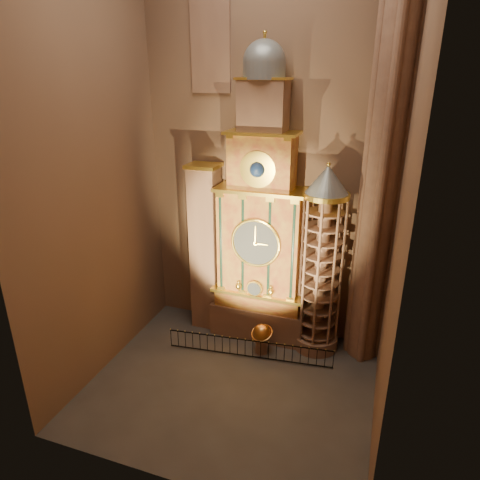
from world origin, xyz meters
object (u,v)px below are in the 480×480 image
at_px(portrait_tower, 206,248).
at_px(celestial_globe, 262,336).
at_px(astronomical_clock, 261,231).
at_px(iron_railing, 249,349).
at_px(stair_turret, 321,264).

height_order(portrait_tower, celestial_globe, portrait_tower).
relative_size(astronomical_clock, iron_railing, 1.82).
xyz_separation_m(portrait_tower, iron_railing, (3.58, -2.59, -4.55)).
bearing_deg(astronomical_clock, stair_turret, -4.30).
xyz_separation_m(celestial_globe, iron_railing, (-0.52, -0.73, -0.47)).
xyz_separation_m(astronomical_clock, stair_turret, (3.50, -0.26, -1.41)).
bearing_deg(stair_turret, astronomical_clock, 175.70).
relative_size(portrait_tower, stair_turret, 0.94).
relative_size(stair_turret, celestial_globe, 6.05).
distance_m(astronomical_clock, celestial_globe, 5.94).
height_order(astronomical_clock, iron_railing, astronomical_clock).
bearing_deg(celestial_globe, iron_railing, -125.33).
bearing_deg(portrait_tower, celestial_globe, -24.39).
distance_m(portrait_tower, stair_turret, 6.91).
distance_m(stair_turret, celestial_globe, 5.29).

